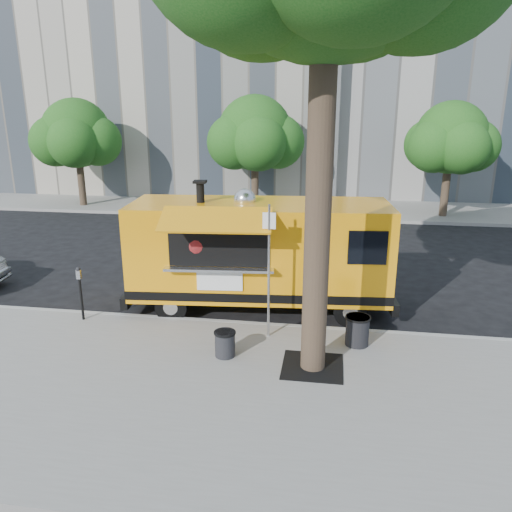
{
  "coord_description": "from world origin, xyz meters",
  "views": [
    {
      "loc": [
        2.85,
        -11.71,
        5.12
      ],
      "look_at": [
        1.03,
        0.0,
        1.54
      ],
      "focal_mm": 35.0,
      "sensor_mm": 36.0,
      "label": 1
    }
  ],
  "objects": [
    {
      "name": "far_sidewalk",
      "position": [
        0.0,
        13.5,
        0.07
      ],
      "size": [
        60.0,
        5.0,
        0.15
      ],
      "primitive_type": "cube",
      "color": "gray",
      "rests_on": "ground"
    },
    {
      "name": "ground",
      "position": [
        0.0,
        0.0,
        0.0
      ],
      "size": [
        120.0,
        120.0,
        0.0
      ],
      "primitive_type": "plane",
      "color": "black",
      "rests_on": "ground"
    },
    {
      "name": "sign_post",
      "position": [
        1.55,
        -1.55,
        1.85
      ],
      "size": [
        0.28,
        0.06,
        3.0
      ],
      "color": "silver",
      "rests_on": "sidewalk"
    },
    {
      "name": "food_truck",
      "position": [
        1.05,
        0.28,
        1.57
      ],
      "size": [
        6.91,
        3.57,
        3.33
      ],
      "rotation": [
        0.0,
        0.0,
        0.09
      ],
      "color": "#FF9F0D",
      "rests_on": "ground"
    },
    {
      "name": "trash_bin_left",
      "position": [
        3.5,
        -1.68,
        0.5
      ],
      "size": [
        0.54,
        0.54,
        0.65
      ],
      "color": "black",
      "rests_on": "sidewalk"
    },
    {
      "name": "far_tree_c",
      "position": [
        8.0,
        12.4,
        3.72
      ],
      "size": [
        3.24,
        3.24,
        5.21
      ],
      "color": "#33261C",
      "rests_on": "far_sidewalk"
    },
    {
      "name": "building_mid",
      "position": [
        12.0,
        23.0,
        10.0
      ],
      "size": [
        20.0,
        14.0,
        20.0
      ],
      "primitive_type": "cube",
      "color": "gray",
      "rests_on": "ground"
    },
    {
      "name": "tree_well",
      "position": [
        2.6,
        -2.8,
        0.15
      ],
      "size": [
        1.2,
        1.2,
        0.02
      ],
      "primitive_type": "cube",
      "color": "black",
      "rests_on": "sidewalk"
    },
    {
      "name": "far_tree_a",
      "position": [
        -10.0,
        12.3,
        3.78
      ],
      "size": [
        3.42,
        3.42,
        5.36
      ],
      "color": "#33261C",
      "rests_on": "far_sidewalk"
    },
    {
      "name": "sidewalk",
      "position": [
        0.0,
        -4.0,
        0.07
      ],
      "size": [
        60.0,
        6.0,
        0.15
      ],
      "primitive_type": "cube",
      "color": "gray",
      "rests_on": "ground"
    },
    {
      "name": "trash_bin_right",
      "position": [
        0.79,
        -2.62,
        0.44
      ],
      "size": [
        0.45,
        0.45,
        0.54
      ],
      "color": "black",
      "rests_on": "sidewalk"
    },
    {
      "name": "far_tree_b",
      "position": [
        -1.0,
        12.7,
        3.83
      ],
      "size": [
        3.6,
        3.6,
        5.5
      ],
      "color": "#33261C",
      "rests_on": "far_sidewalk"
    },
    {
      "name": "curb",
      "position": [
        0.0,
        -0.93,
        0.07
      ],
      "size": [
        60.0,
        0.14,
        0.16
      ],
      "primitive_type": "cube",
      "color": "#999993",
      "rests_on": "ground"
    },
    {
      "name": "parking_meter",
      "position": [
        -3.0,
        -1.35,
        0.98
      ],
      "size": [
        0.11,
        0.11,
        1.33
      ],
      "color": "black",
      "rests_on": "sidewalk"
    }
  ]
}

